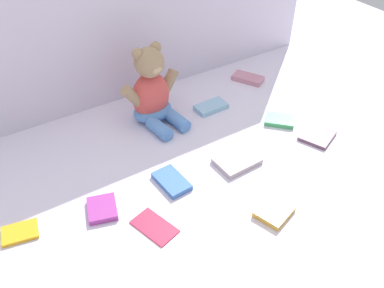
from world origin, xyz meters
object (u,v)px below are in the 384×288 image
at_px(book_case_0, 317,136).
at_px(book_case_1, 172,181).
at_px(teddy_bear, 152,94).
at_px(book_case_5, 20,232).
at_px(book_case_4, 274,211).
at_px(book_case_2, 248,78).
at_px(book_case_7, 280,120).
at_px(book_case_3, 211,107).
at_px(book_case_8, 237,161).
at_px(book_case_6, 154,226).
at_px(book_case_9, 102,209).

xyz_separation_m(book_case_0, book_case_1, (-0.54, 0.07, 0.00)).
height_order(teddy_bear, book_case_5, teddy_bear).
bearing_deg(book_case_4, teddy_bear, -11.14).
height_order(book_case_2, book_case_4, book_case_2).
relative_size(teddy_bear, book_case_4, 2.87).
bearing_deg(book_case_7, book_case_3, -95.18).
xyz_separation_m(book_case_0, book_case_8, (-0.31, 0.04, 0.00)).
xyz_separation_m(book_case_1, book_case_5, (-0.44, 0.05, -0.00)).
bearing_deg(book_case_4, book_case_1, 17.49).
xyz_separation_m(book_case_0, book_case_4, (-0.35, -0.18, 0.00)).
height_order(book_case_0, book_case_5, book_case_0).
relative_size(book_case_2, book_case_6, 0.98).
relative_size(book_case_7, book_case_8, 0.76).
bearing_deg(book_case_6, book_case_2, -162.16).
relative_size(book_case_2, book_case_3, 1.03).
bearing_deg(book_case_3, book_case_0, 31.53).
height_order(book_case_4, book_case_9, same).
height_order(book_case_3, book_case_5, book_case_3).
distance_m(book_case_1, book_case_3, 0.42).
distance_m(book_case_3, book_case_7, 0.26).
bearing_deg(teddy_bear, book_case_1, -116.30).
bearing_deg(teddy_bear, book_case_7, -42.23).
bearing_deg(book_case_5, book_case_9, 90.50).
relative_size(book_case_5, book_case_8, 0.69).
height_order(book_case_3, book_case_8, book_case_3).
distance_m(teddy_bear, book_case_7, 0.47).
bearing_deg(book_case_0, book_case_2, -27.02).
xyz_separation_m(book_case_2, book_case_4, (-0.39, -0.61, -0.00)).
bearing_deg(book_case_1, book_case_9, -6.23).
relative_size(book_case_1, book_case_4, 1.22).
distance_m(book_case_4, book_case_6, 0.34).
relative_size(teddy_bear, book_case_3, 2.38).
distance_m(book_case_6, book_case_8, 0.36).
distance_m(book_case_4, book_case_8, 0.23).
relative_size(book_case_7, book_case_9, 1.09).
distance_m(teddy_bear, book_case_5, 0.62).
xyz_separation_m(book_case_1, book_case_3, (0.32, 0.26, 0.00)).
relative_size(book_case_2, book_case_5, 1.33).
xyz_separation_m(book_case_5, book_case_8, (0.66, -0.08, 0.00)).
xyz_separation_m(book_case_5, book_case_7, (0.92, 0.01, 0.00)).
bearing_deg(book_case_7, book_case_8, -24.76).
distance_m(book_case_3, book_case_8, 0.31).
height_order(book_case_6, book_case_9, book_case_9).
height_order(book_case_1, book_case_7, same).
relative_size(teddy_bear, book_case_1, 2.36).
relative_size(book_case_1, book_case_3, 1.01).
bearing_deg(book_case_2, book_case_8, 18.77).
distance_m(book_case_8, book_case_9, 0.44).
height_order(teddy_bear, book_case_7, teddy_bear).
bearing_deg(book_case_0, book_case_6, 71.63).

